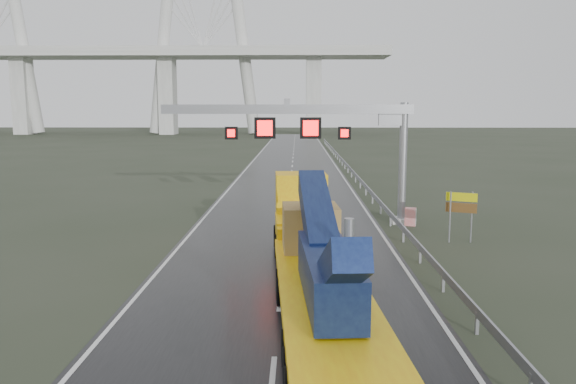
{
  "coord_description": "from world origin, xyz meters",
  "views": [
    {
      "loc": [
        0.62,
        -15.38,
        6.78
      ],
      "look_at": [
        0.21,
        8.94,
        3.2
      ],
      "focal_mm": 35.0,
      "sensor_mm": 36.0,
      "label": 1
    }
  ],
  "objects_px": {
    "heavy_haul_truck": "(313,244)",
    "sign_gantry": "(323,129)",
    "striped_barrier": "(410,217)",
    "exit_sign_pair": "(461,207)"
  },
  "relations": [
    {
      "from": "sign_gantry",
      "to": "exit_sign_pair",
      "type": "xyz_separation_m",
      "value": [
        6.9,
        -5.02,
        -3.76
      ]
    },
    {
      "from": "heavy_haul_truck",
      "to": "striped_barrier",
      "type": "xyz_separation_m",
      "value": [
        6.06,
        11.68,
        -1.18
      ]
    },
    {
      "from": "heavy_haul_truck",
      "to": "sign_gantry",
      "type": "bearing_deg",
      "value": 82.39
    },
    {
      "from": "sign_gantry",
      "to": "exit_sign_pair",
      "type": "bearing_deg",
      "value": -36.04
    },
    {
      "from": "sign_gantry",
      "to": "striped_barrier",
      "type": "xyz_separation_m",
      "value": [
        5.18,
        -0.84,
        -5.08
      ]
    },
    {
      "from": "exit_sign_pair",
      "to": "striped_barrier",
      "type": "xyz_separation_m",
      "value": [
        -1.71,
        4.17,
        -1.31
      ]
    },
    {
      "from": "heavy_haul_truck",
      "to": "striped_barrier",
      "type": "distance_m",
      "value": 13.21
    },
    {
      "from": "exit_sign_pair",
      "to": "striped_barrier",
      "type": "bearing_deg",
      "value": 134.12
    },
    {
      "from": "sign_gantry",
      "to": "striped_barrier",
      "type": "bearing_deg",
      "value": -9.23
    },
    {
      "from": "sign_gantry",
      "to": "exit_sign_pair",
      "type": "height_order",
      "value": "sign_gantry"
    }
  ]
}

